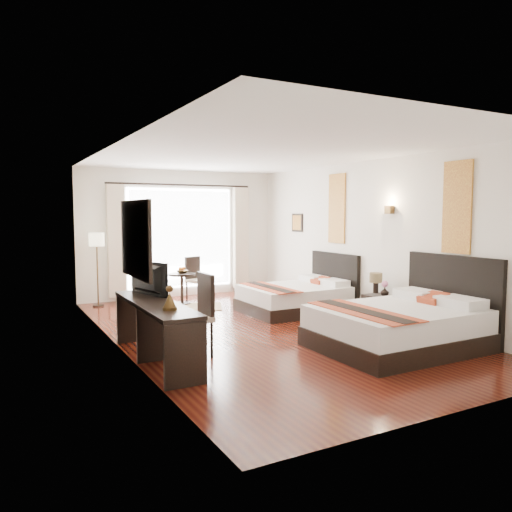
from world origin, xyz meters
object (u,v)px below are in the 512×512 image
side_table (182,289)px  window_chair (198,287)px  floor_lamp (97,245)px  fruit_bowl (182,272)px  television (144,279)px  table_lamp (376,279)px  console_desk (156,332)px  vase (385,290)px  bed_near (402,325)px  nightstand (379,309)px  desk_chair (192,331)px  bed_far (298,297)px

side_table → window_chair: (0.45, 0.22, -0.03)m
floor_lamp → fruit_bowl: size_ratio=6.25×
television → floor_lamp: 3.60m
table_lamp → floor_lamp: size_ratio=0.24×
side_table → window_chair: 0.50m
console_desk → floor_lamp: (0.09, 4.14, 0.86)m
table_lamp → vase: table_lamp is taller
floor_lamp → bed_near: bearing=-59.0°
nightstand → vase: bearing=-81.3°
nightstand → desk_chair: desk_chair is taller
table_lamp → side_table: (-2.34, 3.16, -0.42)m
bed_near → desk_chair: (-2.70, 1.02, 0.01)m
nightstand → television: size_ratio=0.62×
desk_chair → window_chair: desk_chair is taller
console_desk → table_lamp: bearing=5.9°
bed_near → table_lamp: size_ratio=6.38×
bed_near → side_table: size_ratio=3.48×
nightstand → fruit_bowl: fruit_bowl is taller
side_table → fruit_bowl: fruit_bowl is taller
window_chair → console_desk: bearing=-50.4°
table_lamp → side_table: 3.95m
side_table → nightstand: bearing=-54.1°
floor_lamp → window_chair: bearing=-9.7°
window_chair → bed_near: bearing=-8.7°
bed_far → fruit_bowl: size_ratio=8.18×
console_desk → fruit_bowl: console_desk is taller
nightstand → console_desk: console_desk is taller
side_table → television: bearing=-118.4°
desk_chair → floor_lamp: 4.25m
window_chair → table_lamp: bearing=7.9°
table_lamp → side_table: size_ratio=0.55×
vase → television: bearing=175.3°
fruit_bowl → table_lamp: bearing=-53.9°
bed_near → television: bearing=153.6°
bed_near → desk_chair: bearing=159.2°
bed_far → fruit_bowl: bearing=132.8°
bed_near → window_chair: bearing=102.8°
window_chair → side_table: bearing=-85.3°
bed_far → nightstand: (0.68, -1.49, -0.05)m
nightstand → vase: vase is taller
side_table → fruit_bowl: bearing=56.5°
bed_near → side_table: bed_near is taller
bed_far → desk_chair: size_ratio=1.79×
bed_far → window_chair: 2.33m
fruit_bowl → window_chair: window_chair is taller
nightstand → bed_far: bearing=114.4°
floor_lamp → window_chair: 2.25m
fruit_bowl → side_table: bearing=-123.5°
television → window_chair: bearing=-50.7°
console_desk → desk_chair: bearing=0.5°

